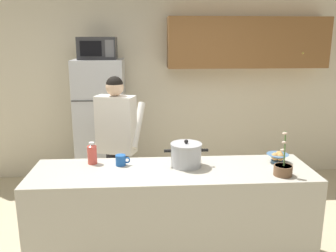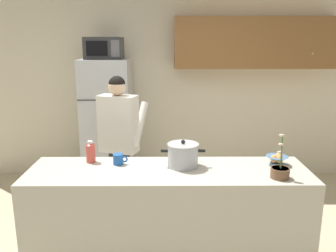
% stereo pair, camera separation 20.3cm
% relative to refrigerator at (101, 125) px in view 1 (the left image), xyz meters
% --- Properties ---
extents(back_wall_unit, '(6.00, 0.48, 2.60)m').
position_rel_refrigerator_xyz_m(back_wall_unit, '(1.08, 0.40, 0.56)').
color(back_wall_unit, beige).
rests_on(back_wall_unit, ground).
extents(kitchen_island, '(2.41, 0.68, 0.92)m').
position_rel_refrigerator_xyz_m(kitchen_island, '(0.82, -1.85, -0.42)').
color(kitchen_island, '#BCB7A8').
rests_on(kitchen_island, ground).
extents(refrigerator, '(0.64, 0.68, 1.75)m').
position_rel_refrigerator_xyz_m(refrigerator, '(0.00, 0.00, 0.00)').
color(refrigerator, '#B7BABF').
rests_on(refrigerator, ground).
extents(microwave, '(0.48, 0.37, 0.28)m').
position_rel_refrigerator_xyz_m(microwave, '(0.00, -0.02, 1.02)').
color(microwave, '#2D2D30').
rests_on(microwave, refrigerator).
extents(person_near_pot, '(0.59, 0.53, 1.63)m').
position_rel_refrigerator_xyz_m(person_near_pot, '(0.28, -0.93, 0.14)').
color(person_near_pot, black).
rests_on(person_near_pot, ground).
extents(cooking_pot, '(0.39, 0.27, 0.24)m').
position_rel_refrigerator_xyz_m(cooking_pot, '(0.95, -1.77, 0.15)').
color(cooking_pot, '#ADAFB5').
rests_on(cooking_pot, kitchen_island).
extents(coffee_mug, '(0.13, 0.09, 0.10)m').
position_rel_refrigerator_xyz_m(coffee_mug, '(0.38, -1.71, 0.09)').
color(coffee_mug, '#1E59B2').
rests_on(coffee_mug, kitchen_island).
extents(bread_bowl, '(0.20, 0.20, 0.10)m').
position_rel_refrigerator_xyz_m(bread_bowl, '(1.78, -1.74, 0.09)').
color(bread_bowl, '#4C7299').
rests_on(bread_bowl, kitchen_island).
extents(bottle_near_edge, '(0.08, 0.08, 0.20)m').
position_rel_refrigerator_xyz_m(bottle_near_edge, '(0.12, -1.65, 0.14)').
color(bottle_near_edge, '#D84C3F').
rests_on(bottle_near_edge, kitchen_island).
extents(potted_orchid, '(0.15, 0.15, 0.37)m').
position_rel_refrigerator_xyz_m(potted_orchid, '(1.71, -2.04, 0.10)').
color(potted_orchid, brown).
rests_on(potted_orchid, kitchen_island).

